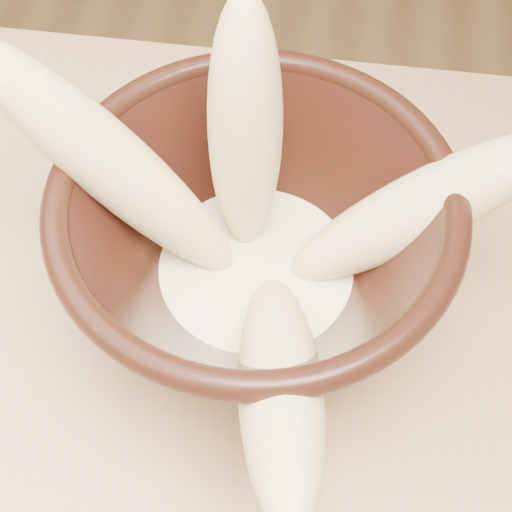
{
  "coord_description": "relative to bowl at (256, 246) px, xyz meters",
  "views": [
    {
      "loc": [
        -0.09,
        -0.08,
        1.17
      ],
      "look_at": [
        -0.12,
        0.15,
        0.81
      ],
      "focal_mm": 50.0,
      "sensor_mm": 36.0,
      "label": 1
    }
  ],
  "objects": [
    {
      "name": "bowl",
      "position": [
        0.0,
        0.0,
        0.0
      ],
      "size": [
        0.23,
        0.23,
        0.13
      ],
      "rotation": [
        0.0,
        0.0,
        0.41
      ],
      "color": "black",
      "rests_on": "table"
    },
    {
      "name": "milk_puddle",
      "position": [
        0.0,
        0.0,
        -0.03
      ],
      "size": [
        0.13,
        0.13,
        0.02
      ],
      "primitive_type": "cylinder",
      "color": "#F3ECC3",
      "rests_on": "bowl"
    },
    {
      "name": "banana_upright",
      "position": [
        -0.01,
        0.04,
        0.05
      ],
      "size": [
        0.05,
        0.09,
        0.17
      ],
      "primitive_type": "ellipsoid",
      "rotation": [
        0.25,
        0.0,
        3.26
      ],
      "color": "#CFC47A",
      "rests_on": "bowl"
    },
    {
      "name": "banana_left",
      "position": [
        -0.08,
        0.01,
        0.04
      ],
      "size": [
        0.17,
        0.08,
        0.17
      ],
      "primitive_type": "ellipsoid",
      "rotation": [
        0.77,
        0.0,
        -1.78
      ],
      "color": "#CFC47A",
      "rests_on": "bowl"
    },
    {
      "name": "banana_right",
      "position": [
        0.09,
        0.02,
        0.02
      ],
      "size": [
        0.17,
        0.09,
        0.13
      ],
      "primitive_type": "ellipsoid",
      "rotation": [
        0.95,
        0.0,
        1.87
      ],
      "color": "#CFC47A",
      "rests_on": "bowl"
    },
    {
      "name": "banana_front",
      "position": [
        0.02,
        -0.09,
        0.02
      ],
      "size": [
        0.07,
        0.19,
        0.12
      ],
      "primitive_type": "ellipsoid",
      "rotation": [
        1.09,
        0.0,
        0.17
      ],
      "color": "#CFC47A",
      "rests_on": "bowl"
    }
  ]
}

